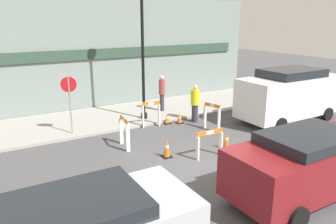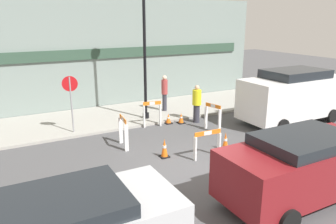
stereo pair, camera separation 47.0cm
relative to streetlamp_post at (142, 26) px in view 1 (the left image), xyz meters
name	(u,v)px [view 1 (the left image)]	position (x,y,z in m)	size (l,w,h in m)	color
ground_plane	(199,168)	(-0.75, -5.34, -4.19)	(60.00, 60.00, 0.00)	#4C4C4F
sidewalk_slab	(120,116)	(-0.75, 1.10, -4.14)	(18.00, 3.88, 0.10)	#9E9B93
storefront_facade	(102,54)	(-0.75, 3.11, -1.44)	(18.00, 0.22, 5.50)	gray
streetlamp_post	(142,26)	(0.00, 0.00, 0.00)	(0.44, 0.44, 6.48)	black
stop_sign	(70,96)	(-3.37, -0.40, -2.56)	(0.59, 0.17, 2.27)	gray
barricade_0	(151,114)	(-0.15, -0.99, -3.60)	(0.79, 0.27, 1.12)	white
barricade_1	(124,131)	(-2.06, -2.59, -3.57)	(0.23, 0.89, 1.14)	white
barricade_2	(210,142)	(0.05, -4.82, -3.65)	(1.00, 0.17, 0.96)	white
barricade_3	(212,116)	(1.83, -2.64, -3.58)	(0.33, 0.79, 1.14)	white
traffic_cone_0	(226,140)	(1.03, -4.53, -3.88)	(0.30, 0.30, 0.65)	black
traffic_cone_1	(167,148)	(-1.18, -4.09, -3.87)	(0.30, 0.30, 0.65)	black
traffic_cone_2	(167,119)	(0.66, -0.94, -3.97)	(0.30, 0.30, 0.46)	black
traffic_cone_3	(180,118)	(1.18, -1.17, -3.97)	(0.30, 0.30, 0.47)	black
person_worker	(195,102)	(1.87, -1.35, -3.29)	(0.55, 0.55, 1.69)	#33333D
person_pedestrian	(162,92)	(1.33, 0.70, -3.12)	(0.40, 0.40, 1.76)	#33333D
parked_car_1	(308,161)	(0.65, -8.09, -3.20)	(4.44, 1.95, 1.77)	maroon
work_van	(290,93)	(5.69, -3.29, -2.90)	(4.98, 2.09, 2.37)	white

